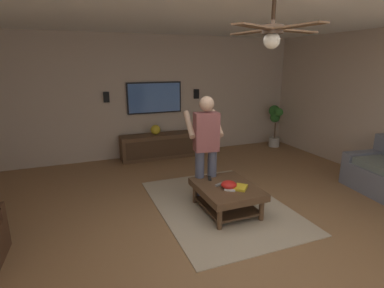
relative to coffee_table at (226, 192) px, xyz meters
The scene contains 17 objects.
ground_plane 0.71m from the coffee_table, 158.59° to the left, with size 9.02×9.02×0.00m, color olive.
wall_back_tv 3.39m from the coffee_table, ahead, with size 0.10×7.25×2.71m, color #BCA893.
area_rug 0.35m from the coffee_table, ahead, with size 2.58×1.83×0.01m, color tan.
coffee_table is the anchor object (origin of this frame).
media_console 2.89m from the coffee_table, ahead, with size 0.45×1.70×0.55m.
tv 3.30m from the coffee_table, ahead, with size 0.05×1.25×0.70m.
person_standing 0.80m from the coffee_table, 15.23° to the left, with size 0.58×0.59×1.64m.
potted_plant_tall 3.97m from the coffee_table, 46.14° to the right, with size 0.47×0.28×1.06m.
bowl 0.17m from the coffee_table, behind, with size 0.22×0.22×0.10m, color red.
remote_white 0.21m from the coffee_table, 165.43° to the left, with size 0.15×0.04×0.02m, color white.
remote_black 0.36m from the coffee_table, 19.87° to the left, with size 0.15×0.04×0.02m, color black.
remote_grey 0.16m from the coffee_table, 55.57° to the left, with size 0.15×0.04×0.02m, color slate.
book 0.24m from the coffee_table, 140.87° to the right, with size 0.22×0.16×0.04m, color gold.
vase_round 2.92m from the coffee_table, ahead, with size 0.22×0.22×0.22m, color gold.
wall_speaker_left 3.42m from the coffee_table, 14.72° to the right, with size 0.06×0.12×0.22m, color black.
wall_speaker_right 3.55m from the coffee_table, 21.88° to the left, with size 0.06×0.12×0.22m, color black.
ceiling_fan 2.32m from the coffee_table, behind, with size 1.21×1.17×0.46m.
Camera 1 is at (-2.96, 1.72, 2.10)m, focal length 28.26 mm.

